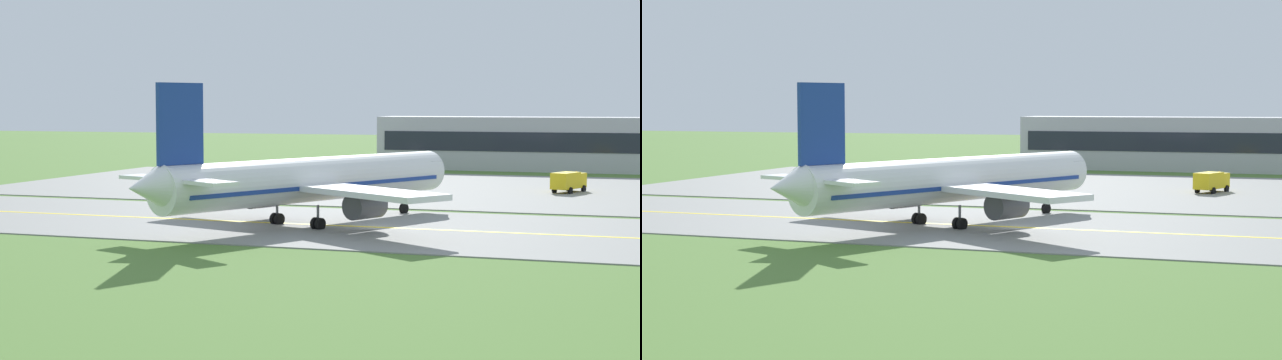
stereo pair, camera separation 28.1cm
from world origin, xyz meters
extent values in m
plane|color=#517A33|center=(0.00, 0.00, 0.00)|extent=(500.00, 500.00, 0.00)
cube|color=gray|center=(0.00, 0.00, 0.05)|extent=(240.00, 28.00, 0.10)
cube|color=gray|center=(10.00, 42.00, 0.05)|extent=(140.00, 52.00, 0.10)
cube|color=yellow|center=(0.00, 0.00, 0.11)|extent=(220.00, 0.60, 0.01)
cylinder|color=white|center=(-5.72, 0.09, 4.20)|extent=(18.06, 32.48, 4.00)
cone|color=white|center=(2.01, 16.56, 4.20)|extent=(4.54, 3.97, 3.80)
cone|color=white|center=(-13.53, -16.57, 4.60)|extent=(4.44, 4.34, 3.40)
cube|color=navy|center=(-5.72, 0.09, 3.70)|extent=(16.98, 30.05, 0.36)
cube|color=#1E232D|center=(1.08, 14.57, 4.90)|extent=(3.84, 3.07, 0.70)
cube|color=white|center=(-14.35, 1.71, 3.70)|extent=(15.75, 9.01, 0.50)
cylinder|color=#47474C|center=(-11.69, 2.67, 2.30)|extent=(3.53, 4.06, 2.30)
cylinder|color=black|center=(-11.01, 4.12, 2.30)|extent=(2.01, 1.12, 2.10)
cube|color=white|center=(1.04, -5.51, 3.70)|extent=(15.18, 12.22, 0.50)
cylinder|color=#47474C|center=(0.08, -2.85, 2.30)|extent=(3.53, 4.06, 2.30)
cylinder|color=black|center=(0.76, -1.41, 2.30)|extent=(2.01, 1.12, 2.10)
cube|color=navy|center=(-12.09, -13.49, 9.45)|extent=(2.23, 4.15, 6.50)
cube|color=white|center=(-15.07, -12.31, 5.00)|extent=(6.46, 4.23, 0.30)
cube|color=white|center=(-9.28, -15.03, 5.00)|extent=(6.38, 5.16, 0.30)
cylinder|color=slate|center=(-0.20, 11.86, 1.38)|extent=(0.24, 0.24, 1.65)
cylinder|color=black|center=(-0.20, 11.86, 0.55)|extent=(0.78, 1.14, 1.10)
cylinder|color=slate|center=(-8.92, -0.62, 1.38)|extent=(0.24, 0.24, 1.65)
cylinder|color=black|center=(-9.17, -0.50, 0.55)|extent=(0.78, 1.14, 1.10)
cylinder|color=black|center=(-8.67, -0.74, 0.55)|extent=(0.78, 1.14, 1.10)
cylinder|color=slate|center=(-4.21, -2.83, 1.38)|extent=(0.24, 0.24, 1.65)
cylinder|color=black|center=(-4.46, -2.71, 0.55)|extent=(0.78, 1.14, 1.10)
cylinder|color=black|center=(-3.96, -2.94, 0.55)|extent=(0.78, 1.14, 1.10)
cube|color=silver|center=(-23.46, 27.78, 1.50)|extent=(2.50, 2.38, 1.80)
cube|color=#1E232D|center=(-23.19, 27.06, 1.81)|extent=(1.77, 0.75, 0.81)
cube|color=silver|center=(-24.50, 30.59, 1.60)|extent=(3.42, 4.67, 2.00)
cylinder|color=orange|center=(-23.46, 27.78, 2.50)|extent=(0.20, 0.20, 0.18)
cylinder|color=black|center=(-22.52, 28.13, 0.45)|extent=(0.59, 0.95, 0.90)
cylinder|color=black|center=(-24.40, 27.43, 0.45)|extent=(0.59, 0.95, 0.90)
cylinder|color=black|center=(-23.80, 31.75, 0.45)|extent=(0.59, 0.95, 0.90)
cylinder|color=black|center=(-25.77, 31.02, 0.45)|extent=(0.59, 0.95, 0.90)
cube|color=yellow|center=(14.07, 43.07, 1.50)|extent=(2.50, 2.39, 1.80)
cube|color=#1E232D|center=(14.34, 43.79, 1.81)|extent=(1.76, 0.76, 0.81)
cube|color=yellow|center=(13.01, 40.26, 1.60)|extent=(3.44, 4.67, 2.00)
cylinder|color=orange|center=(14.07, 43.07, 2.50)|extent=(0.20, 0.20, 0.18)
cylinder|color=black|center=(13.13, 43.42, 0.45)|extent=(0.60, 0.95, 0.90)
cylinder|color=black|center=(15.00, 42.72, 0.45)|extent=(0.60, 0.95, 0.90)
cylinder|color=black|center=(11.74, 39.85, 0.45)|extent=(0.60, 0.95, 0.90)
cylinder|color=black|center=(13.70, 39.11, 0.45)|extent=(0.60, 0.95, 0.90)
cube|color=#B2B2B7|center=(12.86, 82.12, 4.39)|extent=(68.52, 10.12, 8.79)
cube|color=#1E232D|center=(12.86, 77.01, 4.83)|extent=(65.78, 0.10, 3.16)
camera|label=1|loc=(24.09, -84.46, 11.11)|focal=55.87mm
camera|label=2|loc=(24.36, -84.37, 11.11)|focal=55.87mm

